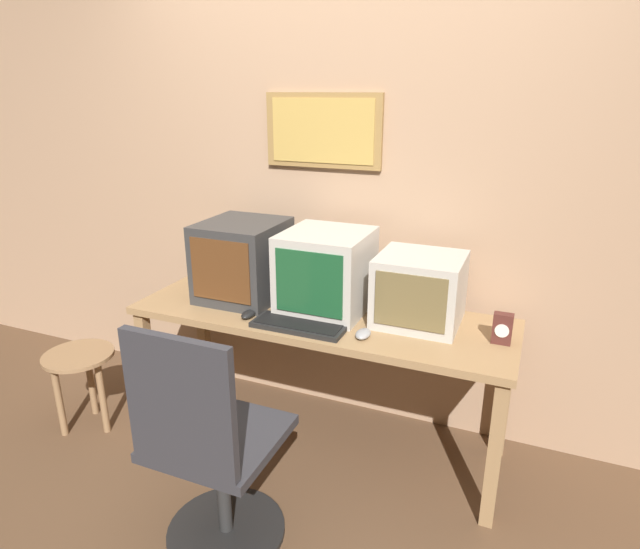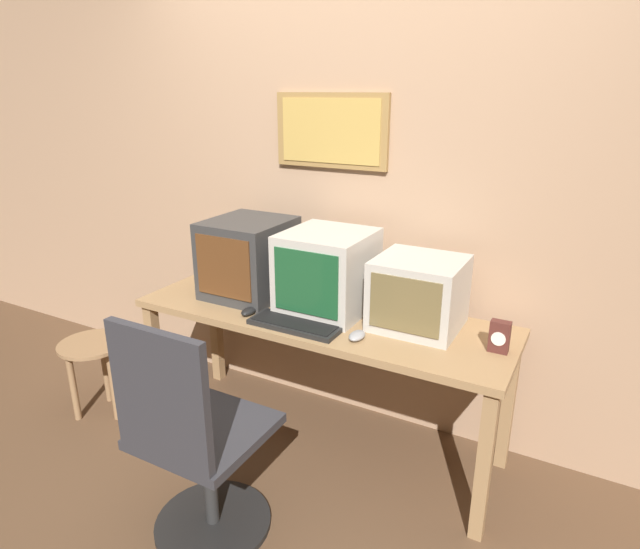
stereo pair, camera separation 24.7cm
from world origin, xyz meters
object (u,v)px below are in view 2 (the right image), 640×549
(mouse_far_corner, at_px, (249,311))
(mouse_near_keyboard, at_px, (357,336))
(monitor_left, at_px, (249,258))
(side_stool, at_px, (94,358))
(desk_clock, at_px, (499,337))
(office_chair, at_px, (195,449))
(monitor_right, at_px, (419,293))
(monitor_center, at_px, (327,272))
(keyboard_main, at_px, (295,324))

(mouse_far_corner, bearing_deg, mouse_near_keyboard, 0.47)
(monitor_left, xyz_separation_m, side_stool, (-0.77, -0.43, -0.58))
(desk_clock, bearing_deg, mouse_far_corner, -171.09)
(monitor_left, height_order, office_chair, monitor_left)
(monitor_right, bearing_deg, monitor_left, -177.96)
(monitor_right, relative_size, mouse_near_keyboard, 3.62)
(monitor_left, distance_m, monitor_center, 0.46)
(office_chair, xyz_separation_m, side_stool, (-1.10, 0.42, -0.08))
(monitor_center, bearing_deg, mouse_near_keyboard, -40.90)
(mouse_near_keyboard, bearing_deg, monitor_left, 162.81)
(monitor_left, distance_m, monitor_right, 0.91)
(monitor_center, height_order, monitor_right, monitor_center)
(monitor_left, bearing_deg, mouse_far_corner, -55.70)
(keyboard_main, bearing_deg, office_chair, -98.69)
(keyboard_main, height_order, mouse_far_corner, mouse_far_corner)
(monitor_right, xyz_separation_m, keyboard_main, (-0.48, -0.28, -0.15))
(monitor_left, distance_m, mouse_near_keyboard, 0.78)
(monitor_left, relative_size, mouse_far_corner, 4.21)
(desk_clock, bearing_deg, mouse_near_keyboard, -162.89)
(monitor_right, distance_m, keyboard_main, 0.58)
(monitor_left, height_order, keyboard_main, monitor_left)
(mouse_far_corner, distance_m, side_stool, 1.02)
(mouse_near_keyboard, height_order, side_stool, mouse_near_keyboard)
(monitor_left, bearing_deg, mouse_near_keyboard, -17.19)
(mouse_near_keyboard, distance_m, office_chair, 0.81)
(keyboard_main, relative_size, side_stool, 0.97)
(mouse_far_corner, relative_size, side_stool, 0.23)
(monitor_center, xyz_separation_m, mouse_near_keyboard, (0.27, -0.23, -0.18))
(monitor_center, xyz_separation_m, side_stool, (-1.22, -0.44, -0.57))
(mouse_far_corner, distance_m, desk_clock, 1.15)
(mouse_far_corner, bearing_deg, side_stool, -167.67)
(monitor_center, bearing_deg, keyboard_main, -96.66)
(monitor_left, xyz_separation_m, mouse_far_corner, (0.16, -0.23, -0.18))
(monitor_center, xyz_separation_m, office_chair, (-0.12, -0.86, -0.49))
(monitor_left, distance_m, desk_clock, 1.30)
(monitor_right, xyz_separation_m, mouse_near_keyboard, (-0.18, -0.26, -0.14))
(keyboard_main, distance_m, office_chair, 0.69)
(mouse_far_corner, bearing_deg, monitor_right, 19.21)
(monitor_right, height_order, mouse_near_keyboard, monitor_right)
(mouse_far_corner, relative_size, desk_clock, 0.75)
(office_chair, bearing_deg, monitor_center, 81.90)
(desk_clock, distance_m, side_stool, 2.14)
(mouse_near_keyboard, bearing_deg, office_chair, -122.00)
(monitor_right, bearing_deg, office_chair, -122.95)
(mouse_near_keyboard, bearing_deg, side_stool, -172.13)
(monitor_left, relative_size, desk_clock, 3.14)
(side_stool, bearing_deg, desk_clock, 10.45)
(monitor_center, distance_m, monitor_right, 0.45)
(keyboard_main, relative_size, mouse_near_keyboard, 4.10)
(mouse_far_corner, xyz_separation_m, desk_clock, (1.13, 0.18, 0.05))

